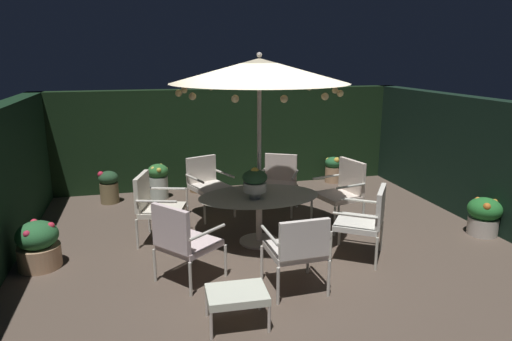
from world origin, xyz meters
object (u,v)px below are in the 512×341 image
object	(u,v)px
centerpiece_planter	(255,181)
ottoman_footrest	(237,295)
patio_dining_table	(259,204)
patio_umbrella	(259,71)
potted_plant_front_corner	(199,176)
potted_plant_back_left	(109,186)
patio_chair_southwest	(298,247)
patio_chair_north	(343,188)
patio_chair_northeast	(279,179)
patio_chair_southeast	(155,203)
patio_chair_west	(366,218)
patio_chair_east	(207,181)
potted_plant_left_far	(38,245)
potted_plant_left_near	(484,215)
potted_plant_back_right	(158,180)
patio_chair_south	(183,239)
potted_plant_back_center	(333,169)

from	to	relation	value
centerpiece_planter	ottoman_footrest	size ratio (longest dim) A/B	0.71
patio_dining_table	centerpiece_planter	world-z (taller)	centerpiece_planter
patio_umbrella	potted_plant_front_corner	bearing A→B (deg)	100.56
potted_plant_back_left	patio_chair_southwest	bearing A→B (deg)	-59.98
patio_chair_north	patio_chair_northeast	bearing A→B (deg)	128.11
patio_dining_table	centerpiece_planter	xyz separation A→B (m)	(-0.09, -0.12, 0.37)
patio_chair_north	potted_plant_front_corner	xyz separation A→B (m)	(-1.95, 2.38, -0.29)
ottoman_footrest	potted_plant_front_corner	bearing A→B (deg)	87.38
patio_dining_table	patio_chair_north	bearing A→B (deg)	13.66
patio_chair_southeast	patio_dining_table	bearing A→B (deg)	-16.54
patio_chair_southeast	patio_chair_west	xyz separation A→B (m)	(2.64, -1.26, -0.00)
centerpiece_planter	potted_plant_back_left	world-z (taller)	centerpiece_planter
patio_chair_north	patio_chair_southwest	xyz separation A→B (m)	(-1.37, -1.82, -0.05)
patio_dining_table	patio_chair_southwest	distance (m)	1.47
centerpiece_planter	patio_chair_east	xyz separation A→B (m)	(-0.45, 1.50, -0.38)
potted_plant_left_far	ottoman_footrest	bearing A→B (deg)	-40.43
patio_chair_west	potted_plant_front_corner	distance (m)	3.97
patio_umbrella	patio_chair_west	world-z (taller)	patio_umbrella
centerpiece_planter	potted_plant_left_far	bearing A→B (deg)	179.45
patio_chair_east	potted_plant_left_near	size ratio (longest dim) A/B	1.69
potted_plant_front_corner	potted_plant_back_left	distance (m)	1.70
patio_chair_southeast	potted_plant_front_corner	world-z (taller)	patio_chair_southeast
patio_chair_southwest	potted_plant_back_right	world-z (taller)	patio_chair_southwest
ottoman_footrest	potted_plant_front_corner	distance (m)	4.67
potted_plant_back_left	potted_plant_left_near	bearing A→B (deg)	-28.11
patio_chair_west	potted_plant_left_far	bearing A→B (deg)	169.78
potted_plant_left_far	patio_chair_southwest	bearing A→B (deg)	-25.03
patio_dining_table	centerpiece_planter	distance (m)	0.40
patio_chair_east	patio_chair_southwest	bearing A→B (deg)	-78.04
patio_chair_southeast	potted_plant_left_far	xyz separation A→B (m)	(-1.46, -0.52, -0.26)
patio_chair_east	potted_plant_front_corner	xyz separation A→B (m)	(0.03, 1.36, -0.26)
patio_chair_north	patio_chair_southwest	distance (m)	2.28
patio_dining_table	ottoman_footrest	world-z (taller)	patio_dining_table
potted_plant_left_far	patio_chair_south	bearing A→B (deg)	-25.96
patio_chair_south	potted_plant_front_corner	world-z (taller)	patio_chair_south
patio_chair_north	patio_chair_south	size ratio (longest dim) A/B	1.05
patio_chair_east	patio_chair_south	bearing A→B (deg)	-104.84
potted_plant_front_corner	potted_plant_back_center	bearing A→B (deg)	-0.44
potted_plant_front_corner	potted_plant_back_center	distance (m)	2.80
patio_dining_table	ottoman_footrest	xyz separation A→B (m)	(-0.72, -1.93, -0.27)
potted_plant_back_left	potted_plant_back_right	bearing A→B (deg)	4.00
potted_plant_left_near	patio_chair_east	bearing A→B (deg)	153.74
ottoman_footrest	patio_chair_southwest	bearing A→B (deg)	30.42
patio_chair_north	potted_plant_left_far	size ratio (longest dim) A/B	1.70
patio_chair_west	patio_chair_southeast	bearing A→B (deg)	154.52
patio_chair_southeast	potted_plant_back_left	size ratio (longest dim) A/B	1.65
patio_dining_table	potted_plant_back_center	bearing A→B (deg)	49.72
patio_chair_southeast	potted_plant_left_near	bearing A→B (deg)	-11.31
patio_chair_north	potted_plant_back_left	bearing A→B (deg)	150.38
patio_chair_northeast	ottoman_footrest	world-z (taller)	patio_chair_northeast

